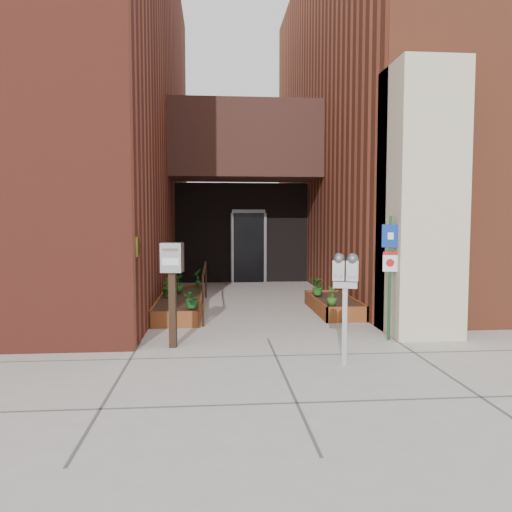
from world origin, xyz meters
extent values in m
plane|color=#9E9991|center=(0.00, 0.00, 0.00)|extent=(80.00, 80.00, 0.00)
cube|color=maroon|center=(-6.00, 6.70, 5.00)|extent=(8.00, 14.60, 10.00)
cube|color=brown|center=(6.00, 7.15, 5.00)|extent=(8.00, 13.70, 10.00)
cube|color=beige|center=(2.55, 0.20, 2.20)|extent=(1.10, 1.20, 4.40)
cube|color=#311C16|center=(0.00, 6.00, 4.00)|extent=(4.20, 2.00, 2.00)
cube|color=black|center=(0.00, 7.40, 1.50)|extent=(4.00, 0.30, 3.00)
cube|color=black|center=(0.20, 7.22, 1.05)|extent=(0.90, 0.06, 2.10)
cube|color=#B79338|center=(-1.99, -0.20, 1.50)|extent=(0.04, 0.30, 0.30)
cube|color=brown|center=(-1.55, 0.92, 0.15)|extent=(0.90, 0.04, 0.30)
cube|color=brown|center=(-1.55, 4.48, 0.15)|extent=(0.90, 0.04, 0.30)
cube|color=brown|center=(-1.98, 2.70, 0.15)|extent=(0.04, 3.60, 0.30)
cube|color=brown|center=(-1.12, 2.70, 0.15)|extent=(0.04, 3.60, 0.30)
cube|color=black|center=(-1.55, 2.70, 0.13)|extent=(0.82, 3.52, 0.26)
cube|color=brown|center=(1.60, 1.12, 0.15)|extent=(0.80, 0.04, 0.30)
cube|color=brown|center=(1.60, 3.28, 0.15)|extent=(0.80, 0.04, 0.30)
cube|color=brown|center=(1.22, 2.20, 0.15)|extent=(0.04, 2.20, 0.30)
cube|color=brown|center=(1.98, 2.20, 0.15)|extent=(0.04, 2.20, 0.30)
cube|color=black|center=(1.60, 2.20, 0.13)|extent=(0.72, 2.12, 0.26)
cylinder|color=black|center=(-1.05, 1.00, 0.45)|extent=(0.04, 0.04, 0.90)
cylinder|color=black|center=(-1.05, 4.30, 0.45)|extent=(0.04, 0.04, 0.90)
cylinder|color=black|center=(-1.05, 2.65, 0.88)|extent=(0.04, 3.30, 0.04)
cube|color=#B3B3B6|center=(0.85, -1.50, 0.51)|extent=(0.08, 0.08, 1.02)
cube|color=#B3B3B6|center=(0.85, -1.50, 1.06)|extent=(0.33, 0.22, 0.08)
cube|color=#B3B3B6|center=(0.77, -1.47, 1.24)|extent=(0.18, 0.15, 0.27)
sphere|color=#59595B|center=(0.77, -1.47, 1.40)|extent=(0.15, 0.15, 0.15)
cube|color=white|center=(0.75, -1.52, 1.26)|extent=(0.09, 0.04, 0.05)
cube|color=#B21414|center=(0.75, -1.52, 1.18)|extent=(0.09, 0.04, 0.03)
cube|color=#B3B3B6|center=(0.93, -1.53, 1.24)|extent=(0.18, 0.15, 0.27)
sphere|color=#59595B|center=(0.93, -1.53, 1.40)|extent=(0.15, 0.15, 0.15)
cube|color=white|center=(0.91, -1.58, 1.26)|extent=(0.09, 0.04, 0.05)
cube|color=#B21414|center=(0.91, -1.58, 1.18)|extent=(0.09, 0.04, 0.03)
cube|color=#153A1B|center=(1.90, -0.22, 0.98)|extent=(0.06, 0.06, 1.96)
cube|color=navy|center=(1.89, -0.25, 1.65)|extent=(0.26, 0.09, 0.36)
cube|color=white|center=(1.89, -0.25, 1.65)|extent=(0.09, 0.03, 0.11)
cube|color=white|center=(1.89, -0.25, 1.25)|extent=(0.22, 0.08, 0.31)
cube|color=#B21414|center=(1.89, -0.25, 1.38)|extent=(0.22, 0.07, 0.05)
cylinder|color=#B21414|center=(1.89, -0.26, 1.23)|extent=(0.12, 0.04, 0.12)
cube|color=black|center=(-1.46, -0.39, 0.57)|extent=(0.12, 0.12, 1.14)
cube|color=#A2A2A4|center=(-1.46, -0.39, 1.34)|extent=(0.34, 0.27, 0.43)
cube|color=#59595B|center=(-1.48, -0.51, 1.47)|extent=(0.23, 0.04, 0.04)
cube|color=white|center=(-1.48, -0.51, 1.29)|extent=(0.25, 0.05, 0.10)
imported|color=#18551C|center=(-1.25, 1.23, 0.49)|extent=(0.43, 0.43, 0.37)
imported|color=#275A19|center=(-1.85, 2.70, 0.50)|extent=(0.26, 0.26, 0.39)
imported|color=#205819|center=(-1.63, 3.21, 0.50)|extent=(0.31, 0.31, 0.40)
imported|color=#1C6220|center=(-1.25, 4.30, 0.50)|extent=(0.26, 0.26, 0.40)
imported|color=#2C5F1B|center=(1.35, 1.30, 0.48)|extent=(0.27, 0.27, 0.35)
imported|color=#185317|center=(1.35, 2.64, 0.49)|extent=(0.21, 0.21, 0.38)
imported|color=#1F631C|center=(1.35, 2.55, 0.48)|extent=(0.33, 0.33, 0.37)
camera|label=1|loc=(-0.85, -7.80, 1.91)|focal=35.00mm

